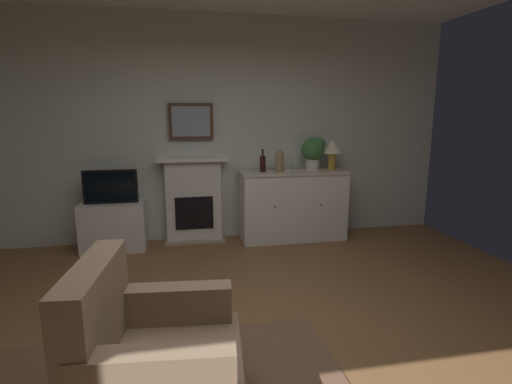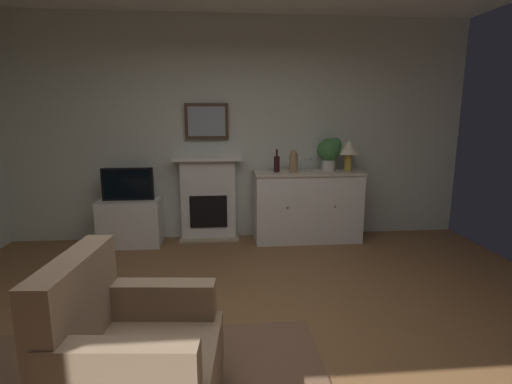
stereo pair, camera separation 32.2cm
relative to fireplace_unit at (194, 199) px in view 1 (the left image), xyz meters
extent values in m
cube|color=brown|center=(0.40, -2.54, -0.60)|extent=(6.04, 5.40, 0.10)
cube|color=silver|center=(0.40, 0.13, 0.87)|extent=(6.04, 0.06, 2.85)
cube|color=white|center=(0.00, 0.01, -0.02)|extent=(0.70, 0.18, 1.05)
cube|color=tan|center=(0.00, -0.09, -0.53)|extent=(0.77, 0.20, 0.03)
cube|color=black|center=(0.00, -0.09, -0.16)|extent=(0.48, 0.02, 0.42)
cube|color=white|center=(0.00, -0.02, 0.53)|extent=(0.87, 0.27, 0.05)
cube|color=#473323|center=(0.00, 0.05, 0.99)|extent=(0.55, 0.03, 0.45)
cube|color=#8C99A8|center=(0.00, 0.03, 0.99)|extent=(0.47, 0.01, 0.37)
cube|color=white|center=(1.28, -0.18, -0.11)|extent=(1.36, 0.45, 0.88)
cube|color=beige|center=(1.28, -0.18, 0.35)|extent=(1.39, 0.48, 0.03)
sphere|color=brown|center=(0.98, -0.41, -0.05)|extent=(0.02, 0.02, 0.02)
sphere|color=brown|center=(1.58, -0.41, -0.05)|extent=(0.02, 0.02, 0.02)
cylinder|color=#B79338|center=(1.80, -0.18, 0.47)|extent=(0.10, 0.10, 0.22)
cone|color=#EFE5C6|center=(1.80, -0.18, 0.67)|extent=(0.26, 0.26, 0.18)
cylinder|color=#331419|center=(0.87, -0.17, 0.46)|extent=(0.08, 0.08, 0.20)
cylinder|color=#331419|center=(0.87, -0.17, 0.61)|extent=(0.03, 0.03, 0.09)
cylinder|color=silver|center=(1.21, -0.19, 0.36)|extent=(0.06, 0.06, 0.00)
cylinder|color=silver|center=(1.21, -0.19, 0.41)|extent=(0.01, 0.01, 0.09)
cone|color=silver|center=(1.21, -0.19, 0.49)|extent=(0.07, 0.07, 0.07)
cylinder|color=silver|center=(1.32, -0.14, 0.36)|extent=(0.06, 0.06, 0.00)
cylinder|color=silver|center=(1.32, -0.14, 0.41)|extent=(0.01, 0.01, 0.09)
cone|color=silver|center=(1.32, -0.14, 0.49)|extent=(0.07, 0.07, 0.07)
cylinder|color=#9E7F5B|center=(1.08, -0.23, 0.48)|extent=(0.11, 0.11, 0.24)
sphere|color=#9E7F5B|center=(1.08, -0.23, 0.60)|extent=(0.08, 0.08, 0.08)
cube|color=white|center=(-0.97, -0.16, -0.26)|extent=(0.75, 0.42, 0.59)
cube|color=black|center=(-0.97, -0.18, 0.24)|extent=(0.62, 0.06, 0.40)
cube|color=black|center=(-0.97, -0.22, 0.24)|extent=(0.57, 0.01, 0.35)
cylinder|color=beige|center=(1.55, -0.13, 0.43)|extent=(0.18, 0.18, 0.14)
sphere|color=#3D753D|center=(1.55, -0.13, 0.63)|extent=(0.30, 0.30, 0.30)
sphere|color=#3D753D|center=(1.61, -0.16, 0.70)|extent=(0.18, 0.18, 0.18)
cube|color=#8C7259|center=(-0.27, -3.10, -0.29)|extent=(0.87, 0.83, 0.32)
cube|color=#8C7259|center=(-0.60, -3.07, 0.12)|extent=(0.23, 0.77, 0.50)
cube|color=#8C7259|center=(-0.30, -3.42, -0.02)|extent=(0.73, 0.21, 0.22)
cube|color=#8C7259|center=(-0.24, -2.78, -0.02)|extent=(0.73, 0.21, 0.22)
cylinder|color=#473323|center=(0.10, -2.81, -0.50)|extent=(0.05, 0.05, 0.10)
cylinder|color=#473323|center=(-0.58, -2.75, -0.50)|extent=(0.05, 0.05, 0.10)
camera|label=1|loc=(-0.15, -4.97, 1.09)|focal=27.36mm
camera|label=2|loc=(0.17, -5.02, 1.09)|focal=27.36mm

